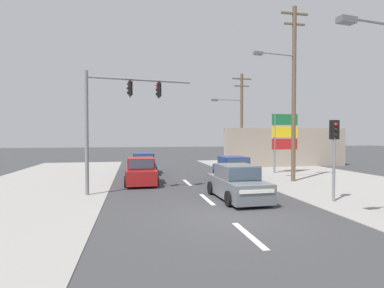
{
  "coord_description": "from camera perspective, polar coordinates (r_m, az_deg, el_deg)",
  "views": [
    {
      "loc": [
        -3.26,
        -10.08,
        2.85
      ],
      "look_at": [
        -0.48,
        4.0,
        2.48
      ],
      "focal_mm": 28.0,
      "sensor_mm": 36.0,
      "label": 1
    }
  ],
  "objects": [
    {
      "name": "sedan_kerbside_parked",
      "position": [
        23.44,
        -9.23,
        -3.8
      ],
      "size": [
        1.93,
        4.26,
        1.56
      ],
      "color": "navy",
      "rests_on": "ground"
    },
    {
      "name": "traffic_signal_mast",
      "position": [
        15.32,
        -14.58,
        6.28
      ],
      "size": [
        5.26,
        0.75,
        6.0
      ],
      "color": "slate",
      "rests_on": "ground"
    },
    {
      "name": "utility_pole_background_right",
      "position": [
        27.62,
        9.14,
        5.1
      ],
      "size": [
        3.78,
        0.46,
        8.51
      ],
      "color": "brown",
      "rests_on": "ground"
    },
    {
      "name": "sedan_oncoming_mid",
      "position": [
        13.86,
        8.53,
        -7.46
      ],
      "size": [
        1.98,
        4.28,
        1.56
      ],
      "color": "slate",
      "rests_on": "ground"
    },
    {
      "name": "pedestal_signal_right_kerb",
      "position": [
        14.37,
        25.46,
        -0.4
      ],
      "size": [
        0.44,
        0.3,
        3.56
      ],
      "color": "slate",
      "rests_on": "ground"
    },
    {
      "name": "sedan_oncoming_near",
      "position": [
        18.41,
        -9.72,
        -5.24
      ],
      "size": [
        1.89,
        4.24,
        1.56
      ],
      "color": "maroon",
      "rests_on": "ground"
    },
    {
      "name": "shopfront_wall_far",
      "position": [
        29.75,
        17.49,
        -0.62
      ],
      "size": [
        12.0,
        1.0,
        3.6
      ],
      "primitive_type": "cube",
      "color": "#A39384",
      "rests_on": "ground"
    },
    {
      "name": "lane_dash_far",
      "position": [
        18.59,
        -0.94,
        -7.33
      ],
      "size": [
        0.2,
        2.4,
        0.01
      ],
      "primitive_type": "cube",
      "color": "silver",
      "rests_on": "ground"
    },
    {
      "name": "lane_dash_near",
      "position": [
        9.17,
        10.73,
        -16.64
      ],
      "size": [
        0.2,
        2.4,
        0.01
      ],
      "primitive_type": "cube",
      "color": "silver",
      "rests_on": "ground"
    },
    {
      "name": "shopping_plaza_sign",
      "position": [
        24.31,
        17.24,
        1.72
      ],
      "size": [
        2.1,
        0.16,
        4.6
      ],
      "color": "slate",
      "rests_on": "ground"
    },
    {
      "name": "lane_dash_mid",
      "position": [
        13.78,
        2.82,
        -10.45
      ],
      "size": [
        0.2,
        2.4,
        0.01
      ],
      "primitive_type": "cube",
      "color": "silver",
      "rests_on": "ground"
    },
    {
      "name": "utility_pole_midground_right",
      "position": [
        20.07,
        18.56,
        10.0
      ],
      "size": [
        3.77,
        0.66,
        10.96
      ],
      "color": "brown",
      "rests_on": "ground"
    },
    {
      "name": "ground_plane",
      "position": [
        10.97,
        6.72,
        -13.59
      ],
      "size": [
        140.0,
        140.0,
        0.0
      ],
      "primitive_type": "plane",
      "color": "#3A3A3D"
    },
    {
      "name": "sedan_crossing_left",
      "position": [
        19.2,
        7.9,
        -4.96
      ],
      "size": [
        1.96,
        4.27,
        1.56
      ],
      "color": "navy",
      "rests_on": "ground"
    },
    {
      "name": "kerb_left_verge",
      "position": [
        15.29,
        -31.43,
        -9.44
      ],
      "size": [
        8.0,
        40.0,
        0.02
      ],
      "primitive_type": "cube",
      "color": "gray",
      "rests_on": "ground"
    }
  ]
}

